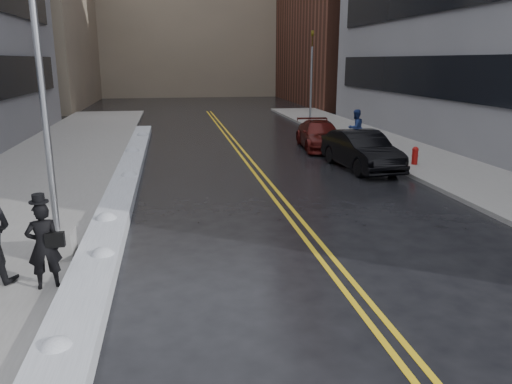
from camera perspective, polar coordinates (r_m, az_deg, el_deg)
name	(u,v)px	position (r m, az deg, el deg)	size (l,w,h in m)	color
ground	(220,292)	(9.72, -4.09, -11.31)	(160.00, 160.00, 0.00)	black
sidewalk_west	(35,180)	(19.79, -23.95, 1.26)	(5.50, 50.00, 0.15)	gray
sidewalk_east	(437,165)	(22.00, 19.94, 2.90)	(4.00, 50.00, 0.15)	gray
lane_line_left	(255,174)	(19.44, -0.14, 2.11)	(0.12, 50.00, 0.01)	gold
lane_line_right	(262,173)	(19.49, 0.73, 2.15)	(0.12, 50.00, 0.01)	gold
snow_ridge	(124,187)	(17.28, -14.90, 0.55)	(0.90, 30.00, 0.34)	silver
building_west_far	(6,8)	(54.92, -26.63, 18.26)	(14.00, 22.00, 18.00)	gray
building_far	(188,7)	(69.08, -7.82, 20.26)	(36.00, 16.00, 22.00)	gray
lamppost	(48,148)	(11.13, -22.65, 4.66)	(0.65, 0.65, 7.62)	gray
fire_hydrant	(415,155)	(21.44, 17.72, 4.09)	(0.26, 0.26, 0.73)	maroon
traffic_signal	(311,74)	(34.01, 6.34, 13.25)	(0.16, 0.20, 6.00)	gray
pedestrian_fedora	(44,246)	(10.01, -23.10, -5.67)	(0.60, 0.40, 1.65)	black
pedestrian_east	(356,128)	(25.29, 11.31, 7.20)	(0.88, 0.68, 1.81)	navy
car_black	(361,150)	(20.56, 11.95, 4.67)	(1.63, 4.68, 1.54)	black
car_maroon	(320,135)	(25.14, 7.31, 6.46)	(1.90, 4.68, 1.36)	#470E0B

